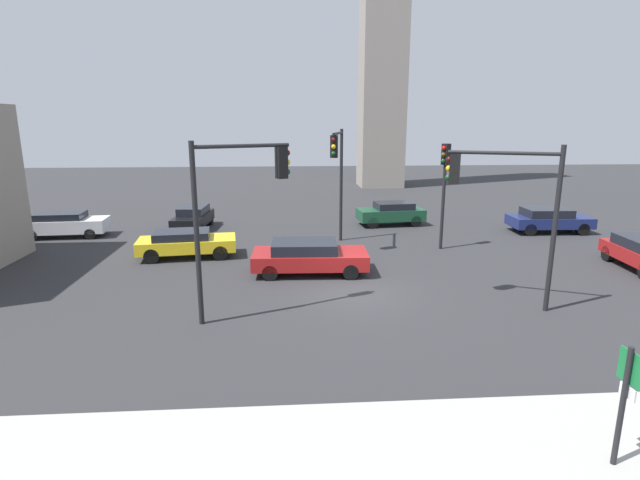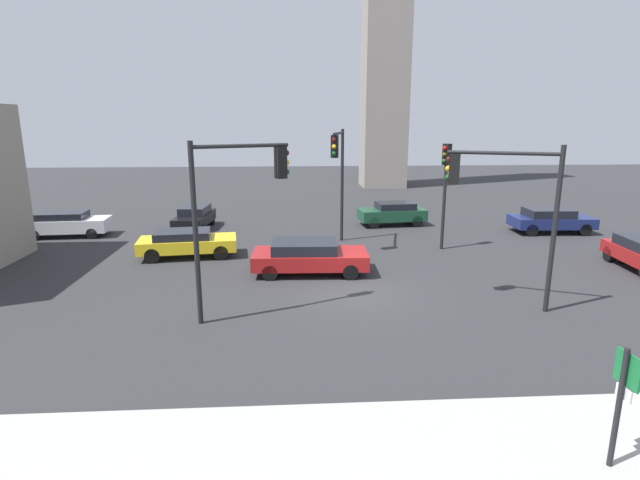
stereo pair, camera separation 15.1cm
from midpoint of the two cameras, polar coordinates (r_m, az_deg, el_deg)
name	(u,v)px [view 2 (the right image)]	position (r m, az deg, el deg)	size (l,w,h in m)	color
ground_plane	(354,293)	(18.24, 4.26, -6.12)	(105.24, 105.24, 0.00)	#2D2D30
sidewalk_corner	(422,465)	(9.98, 12.20, -24.20)	(37.89, 3.97, 0.15)	#A8A59E
direction_sign	(621,396)	(10.35, 31.97, -15.15)	(0.15, 0.58, 2.27)	black
traffic_light_0	(339,164)	(24.01, 2.38, 8.80)	(0.94, 3.31, 5.78)	black
traffic_light_1	(445,177)	(24.41, 14.52, 7.14)	(0.48, 0.45, 5.13)	black
traffic_light_2	(238,193)	(15.33, -9.25, 5.42)	(2.92, 1.50, 5.61)	black
traffic_light_3	(505,193)	(17.15, 20.91, 5.07)	(3.30, 1.60, 5.45)	black
car_0	(309,256)	(20.30, -1.12, -1.88)	(4.78, 2.25, 1.35)	maroon
car_1	(187,242)	(23.52, -15.04, -0.26)	(4.59, 2.33, 1.26)	yellow
car_3	(551,220)	(30.67, 25.33, 2.14)	(4.44, 2.10, 1.37)	navy
car_4	(67,223)	(30.11, -27.20, 1.72)	(4.39, 2.05, 1.35)	silver
car_5	(195,217)	(29.53, -14.21, 2.59)	(1.91, 4.13, 1.35)	black
car_6	(393,213)	(30.05, 8.57, 3.12)	(4.11, 2.15, 1.40)	#19472D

